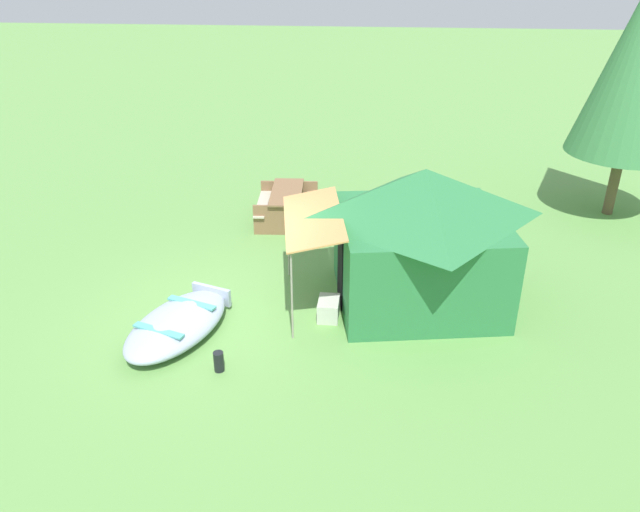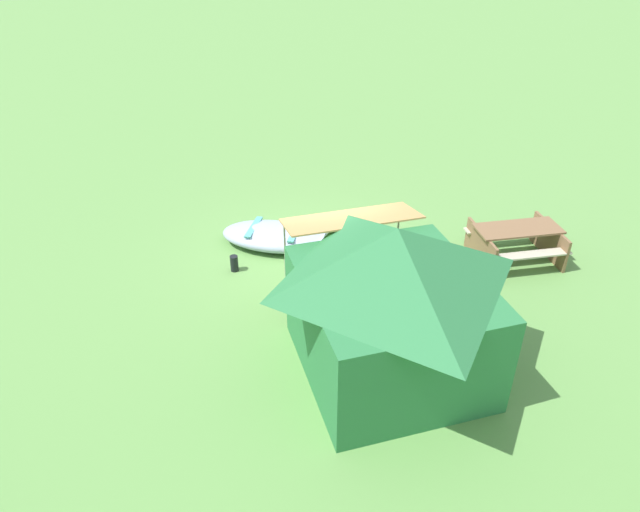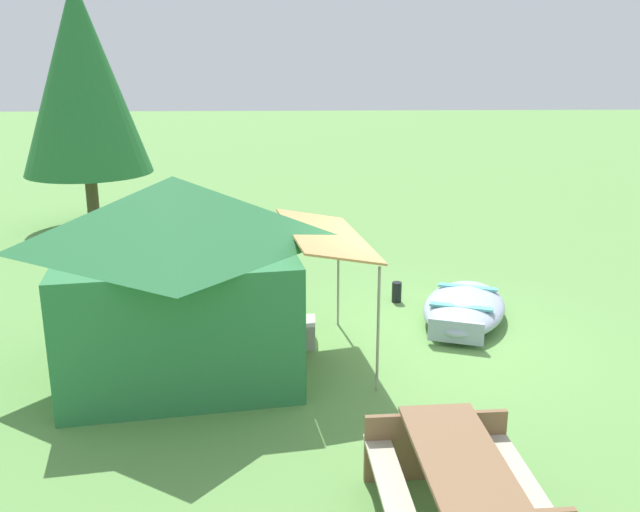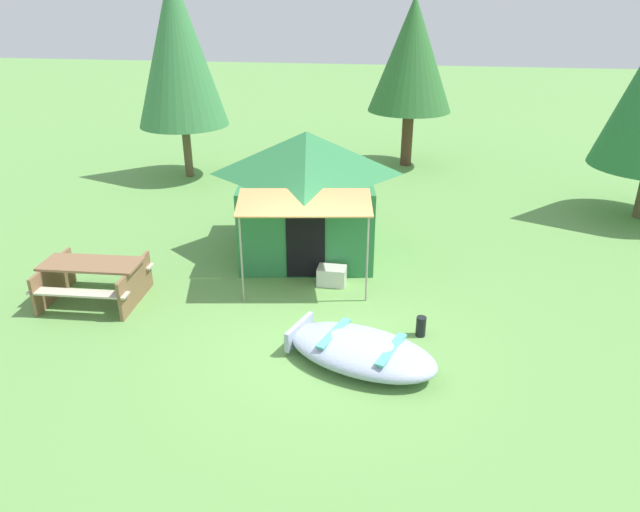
# 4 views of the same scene
# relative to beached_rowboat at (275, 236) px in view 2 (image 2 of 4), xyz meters

# --- Properties ---
(ground_plane) EXTENTS (80.00, 80.00, 0.00)m
(ground_plane) POSITION_rel_beached_rowboat_xyz_m (-0.73, 0.69, -0.23)
(ground_plane) COLOR #63984C
(beached_rowboat) EXTENTS (2.68, 1.98, 0.44)m
(beached_rowboat) POSITION_rel_beached_rowboat_xyz_m (0.00, 0.00, 0.00)
(beached_rowboat) COLOR #9EAAC3
(beached_rowboat) RESTS_ON ground_plane
(canvas_cabin_tent) EXTENTS (3.38, 4.43, 2.63)m
(canvas_cabin_tent) POSITION_rel_beached_rowboat_xyz_m (-1.59, 4.20, 1.13)
(canvas_cabin_tent) COLOR #2D7942
(canvas_cabin_tent) RESTS_ON ground_plane
(picnic_table) EXTENTS (1.85, 1.52, 0.77)m
(picnic_table) POSITION_rel_beached_rowboat_xyz_m (-5.05, 1.25, 0.25)
(picnic_table) COLOR brown
(picnic_table) RESTS_ON ground_plane
(cooler_box) EXTENTS (0.55, 0.39, 0.36)m
(cooler_box) POSITION_rel_beached_rowboat_xyz_m (-0.81, 2.58, -0.05)
(cooler_box) COLOR beige
(cooler_box) RESTS_ON ground_plane
(fuel_can) EXTENTS (0.21, 0.21, 0.35)m
(fuel_can) POSITION_rel_beached_rowboat_xyz_m (0.92, 0.95, -0.06)
(fuel_can) COLOR black
(fuel_can) RESTS_ON ground_plane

